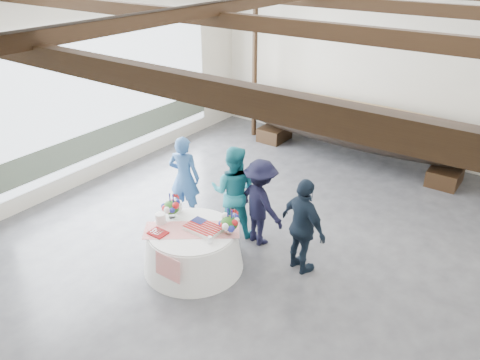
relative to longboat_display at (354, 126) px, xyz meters
The scene contains 12 objects.
floor 5.15m from the longboat_display, 85.17° to the right, with size 10.00×12.00×0.01m, color #3D3D42.
wall_back 1.68m from the longboat_display, 65.95° to the left, with size 10.00×0.02×4.50m, color silver.
wall_left 6.93m from the longboat_display, 132.19° to the right, with size 0.02×12.00×4.50m, color silver.
pavilion_structure 5.21m from the longboat_display, 84.19° to the right, with size 9.80×11.76×4.50m.
open_bay 6.13m from the longboat_display, 138.19° to the right, with size 0.03×7.00×3.20m.
longboat_display is the anchor object (origin of this frame).
banquet_table 5.89m from the longboat_display, 93.71° to the right, with size 1.74×1.74×0.75m.
tabletop_items 5.73m from the longboat_display, 94.14° to the right, with size 1.62×1.41×0.40m.
guest_woman_blue 4.91m from the longboat_display, 109.33° to the right, with size 0.64×0.42×1.76m, color #2A5188.
guest_woman_teal 4.58m from the longboat_display, 95.71° to the right, with size 0.88×0.69×1.81m, color #1A7886.
guest_man_left 4.54m from the longboat_display, 88.24° to the right, with size 1.09×0.63×1.68m, color black.
guest_man_right 4.98m from the longboat_display, 76.16° to the right, with size 1.02×0.42×1.74m, color black.
Camera 1 is at (3.75, -5.75, 5.10)m, focal length 35.00 mm.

